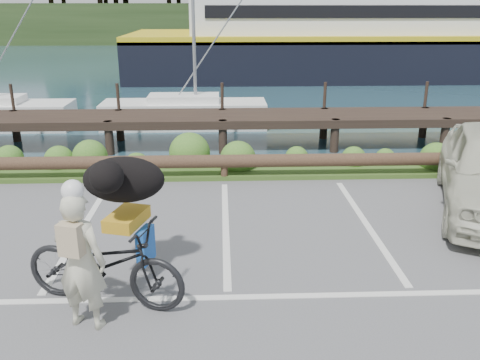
% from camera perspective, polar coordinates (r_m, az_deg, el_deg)
% --- Properties ---
extents(ground, '(72.00, 72.00, 0.00)m').
position_cam_1_polar(ground, '(7.55, -1.43, -11.45)').
color(ground, '#535355').
extents(harbor_backdrop, '(170.00, 160.00, 30.00)m').
position_cam_1_polar(harbor_backdrop, '(85.11, -1.98, 16.51)').
color(harbor_backdrop, '#1C3844').
rests_on(harbor_backdrop, ground).
extents(vegetation_strip, '(34.00, 1.60, 0.10)m').
position_cam_1_polar(vegetation_strip, '(12.40, -1.80, 1.30)').
color(vegetation_strip, '#3D5B21').
rests_on(vegetation_strip, ground).
extents(log_rail, '(32.00, 0.30, 0.60)m').
position_cam_1_polar(log_rail, '(11.75, -1.77, 0.03)').
color(log_rail, '#443021').
rests_on(log_rail, ground).
extents(bicycle, '(2.40, 1.40, 1.19)m').
position_cam_1_polar(bicycle, '(7.05, -15.01, -8.98)').
color(bicycle, black).
rests_on(bicycle, ground).
extents(cyclist, '(0.75, 0.59, 1.79)m').
position_cam_1_polar(cyclist, '(6.52, -17.46, -8.70)').
color(cyclist, beige).
rests_on(cyclist, ground).
extents(dog, '(0.86, 1.25, 0.66)m').
position_cam_1_polar(dog, '(7.28, -12.92, 0.04)').
color(dog, black).
rests_on(dog, bicycle).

